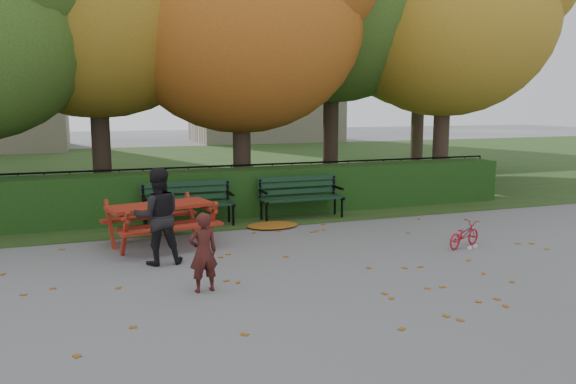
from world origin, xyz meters
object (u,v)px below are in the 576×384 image
object	(u,v)px
tree_c	(256,1)
child	(203,252)
tree_g	(433,17)
adult	(158,216)
bench_right	(300,194)
bench_left	(188,200)
picnic_table	(160,213)
bicycle	(464,234)
tree_e	(462,3)

from	to	relation	value
tree_c	child	distance (m)	8.06
tree_g	adult	world-z (taller)	tree_g
bench_right	child	distance (m)	4.96
bench_left	bench_right	world-z (taller)	same
tree_g	picnic_table	bearing A→B (deg)	-144.08
bench_right	child	size ratio (longest dim) A/B	1.71
bench_left	adult	size ratio (longest dim) A/B	1.22
child	adult	world-z (taller)	adult
bicycle	adult	bearing A→B (deg)	60.30
child	tree_g	bearing A→B (deg)	-142.47
bicycle	picnic_table	bearing A→B (deg)	48.15
tree_c	picnic_table	world-z (taller)	tree_c
bench_right	picnic_table	xyz separation A→B (m)	(-3.12, -1.44, 0.05)
picnic_table	adult	world-z (taller)	adult
bench_right	adult	world-z (taller)	adult
picnic_table	bench_left	bearing A→B (deg)	50.98
bench_right	child	bearing A→B (deg)	-125.84
tree_e	bicycle	xyz separation A→B (m)	(-3.70, -5.34, -4.86)
adult	bicycle	size ratio (longest dim) A/B	1.76
picnic_table	bench_right	bearing A→B (deg)	12.33
tree_g	bench_right	xyz separation A→B (m)	(-7.23, -6.06, -4.85)
tree_e	picnic_table	xyz separation A→B (m)	(-8.54, -3.51, -4.51)
bench_right	tree_g	bearing A→B (deg)	39.95
picnic_table	adult	xyz separation A→B (m)	(-0.17, -1.08, 0.17)
bench_left	bench_right	size ratio (longest dim) A/B	1.00
bicycle	bench_right	bearing A→B (deg)	6.65
child	adult	bearing A→B (deg)	-82.94
tree_e	bicycle	world-z (taller)	tree_e
tree_g	tree_c	bearing A→B (deg)	-153.13
picnic_table	adult	size ratio (longest dim) A/B	1.33
tree_c	tree_g	bearing A→B (deg)	26.87
bicycle	tree_c	bearing A→B (deg)	-1.36
tree_g	bicycle	size ratio (longest dim) A/B	10.17
tree_c	bench_right	size ratio (longest dim) A/B	4.44
tree_c	tree_e	size ratio (longest dim) A/B	0.98
tree_c	tree_e	xyz separation A→B (m)	(5.69, -0.19, 0.26)
child	bicycle	xyz separation A→B (m)	(4.63, 0.75, -0.30)
picnic_table	child	size ratio (longest dim) A/B	1.88
bench_left	bicycle	size ratio (longest dim) A/B	2.14
tree_g	bicycle	world-z (taller)	tree_g
tree_c	child	bearing A→B (deg)	-112.79
tree_e	bicycle	distance (m)	8.11
bench_left	tree_c	bearing A→B (deg)	46.64
adult	picnic_table	bearing A→B (deg)	-98.50
tree_c	picnic_table	size ratio (longest dim) A/B	4.05
bench_left	picnic_table	world-z (taller)	bench_left
child	tree_c	bearing A→B (deg)	-120.10
tree_g	picnic_table	world-z (taller)	tree_g
tree_e	adult	xyz separation A→B (m)	(-8.71, -4.59, -4.34)
bicycle	bench_left	bearing A→B (deg)	30.43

